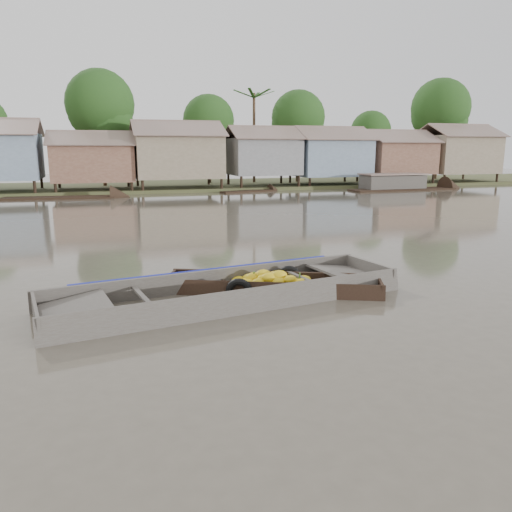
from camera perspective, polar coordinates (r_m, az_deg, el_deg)
name	(u,v)px	position (r m, az deg, el deg)	size (l,w,h in m)	color
ground	(267,298)	(11.23, 1.26, -4.78)	(120.00, 120.00, 0.00)	#524C3F
riverbank	(179,151)	(42.53, -8.76, 11.82)	(120.00, 12.47, 10.22)	#384723
banana_boat	(271,286)	(11.75, 1.69, -3.41)	(5.11, 3.11, 0.71)	black
viewer_boat	(228,297)	(11.02, -3.20, -4.75)	(8.14, 3.31, 0.64)	#433D39
distant_boats	(327,190)	(38.15, 8.10, 7.50)	(45.90, 15.56, 1.38)	black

